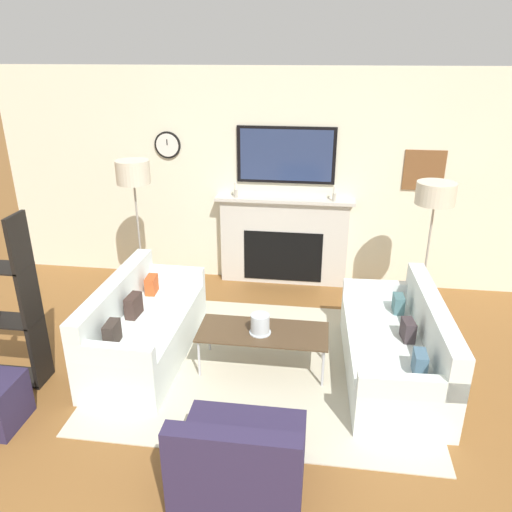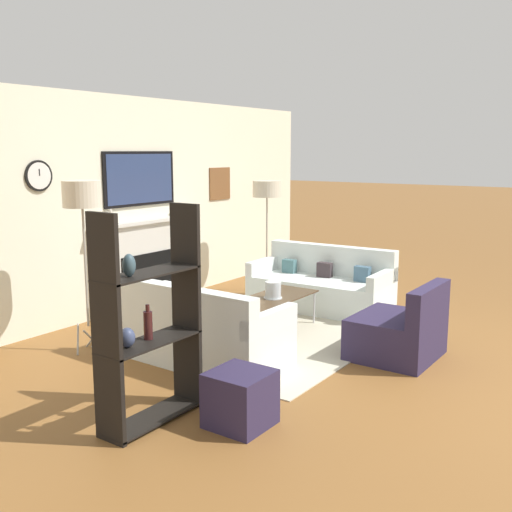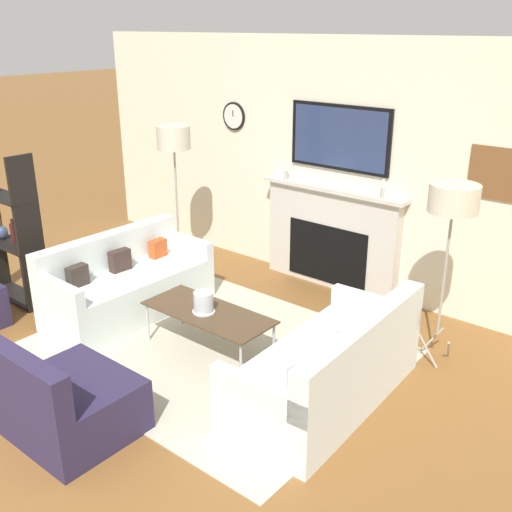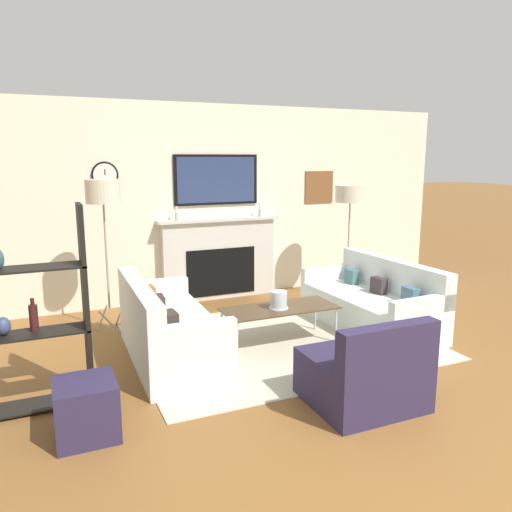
% 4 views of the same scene
% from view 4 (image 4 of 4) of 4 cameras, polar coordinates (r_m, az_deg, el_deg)
% --- Properties ---
extents(fireplace_wall, '(7.39, 0.28, 2.70)m').
position_cam_4_polar(fireplace_wall, '(7.08, -4.55, 5.01)').
color(fireplace_wall, silver).
rests_on(fireplace_wall, ground_plane).
extents(area_rug, '(3.07, 2.45, 0.01)m').
position_cam_4_polar(area_rug, '(5.53, 2.61, -9.70)').
color(area_rug, beige).
rests_on(area_rug, ground_plane).
extents(couch_left, '(0.79, 1.72, 0.80)m').
position_cam_4_polar(couch_left, '(5.04, -10.13, -8.47)').
color(couch_left, white).
rests_on(couch_left, ground_plane).
extents(couch_right, '(0.89, 1.81, 0.79)m').
position_cam_4_polar(couch_right, '(6.07, 13.22, -5.39)').
color(couch_right, white).
rests_on(couch_right, ground_plane).
extents(armchair, '(0.86, 0.78, 0.76)m').
position_cam_4_polar(armchair, '(4.22, 12.34, -13.13)').
color(armchair, '#2C2442').
rests_on(armchair, ground_plane).
extents(coffee_table, '(1.23, 0.52, 0.40)m').
position_cam_4_polar(coffee_table, '(5.36, 2.69, -6.16)').
color(coffee_table, '#4C3823').
rests_on(coffee_table, ground_plane).
extents(hurricane_candle, '(0.21, 0.21, 0.19)m').
position_cam_4_polar(hurricane_candle, '(5.29, 2.61, -5.16)').
color(hurricane_candle, silver).
rests_on(hurricane_candle, coffee_table).
extents(floor_lamp_left, '(0.38, 0.38, 1.75)m').
position_cam_4_polar(floor_lamp_left, '(5.81, -17.10, 6.79)').
color(floor_lamp_left, '#9E998E').
rests_on(floor_lamp_left, ground_plane).
extents(floor_lamp_right, '(0.41, 0.41, 1.61)m').
position_cam_4_polar(floor_lamp_right, '(6.99, 10.72, 6.80)').
color(floor_lamp_right, '#9E998E').
rests_on(floor_lamp_right, ground_plane).
extents(shelf_unit, '(0.86, 0.28, 1.63)m').
position_cam_4_polar(shelf_unit, '(4.27, -24.61, -6.26)').
color(shelf_unit, black).
rests_on(shelf_unit, ground_plane).
extents(ottoman, '(0.43, 0.43, 0.42)m').
position_cam_4_polar(ottoman, '(3.92, -18.85, -16.23)').
color(ottoman, '#2C2442').
rests_on(ottoman, ground_plane).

